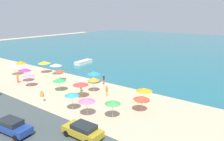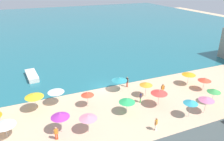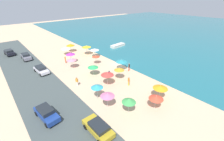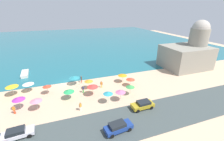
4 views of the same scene
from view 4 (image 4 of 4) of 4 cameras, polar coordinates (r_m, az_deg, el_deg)
The scene contains 27 objects.
ground_plane at distance 39.35m, azimuth -16.96°, elevation -4.41°, with size 160.00×160.00×0.00m, color #D3B08D.
sea at distance 92.07m, azimuth -19.09°, elevation 10.42°, with size 150.00×110.00×0.05m, color #216875.
coastal_road at distance 24.38m, azimuth -14.15°, elevation -22.77°, with size 80.00×8.00×0.06m, color #414B4A.
beach_umbrella_0 at distance 31.82m, azimuth -32.10°, elevation -9.02°, with size 2.15×2.15×2.63m.
beach_umbrella_1 at distance 36.96m, azimuth -14.16°, elevation -2.44°, with size 2.46×2.46×2.32m.
beach_umbrella_2 at distance 31.39m, azimuth -16.13°, elevation -7.47°, with size 2.15×2.15×2.23m.
beach_umbrella_3 at distance 37.06m, azimuth 4.01°, elevation -1.66°, with size 2.25×2.25×2.30m.
beach_umbrella_4 at distance 31.80m, azimuth 6.97°, elevation -5.94°, with size 1.91×1.91×2.40m.
beach_umbrella_5 at distance 35.46m, azimuth 7.07°, elevation -3.16°, with size 2.04×2.04×2.21m.
beach_umbrella_7 at distance 31.54m, azimuth -7.41°, elevation -5.90°, with size 2.30×2.30×2.52m.
beach_umbrella_8 at distance 34.82m, azimuth -23.58°, elevation -5.43°, with size 1.79×1.79×2.19m.
beach_umbrella_9 at distance 37.50m, azimuth -33.89°, elevation -4.88°, with size 2.47×2.47×2.61m.
beach_umbrella_10 at distance 30.32m, azimuth -27.01°, elevation -10.10°, with size 2.09×2.09×2.27m.
beach_umbrella_11 at distance 28.82m, azimuth -1.52°, elevation -8.55°, with size 1.88×1.88×2.55m.
beach_umbrella_13 at distance 29.64m, azimuth 3.29°, elevation -7.98°, with size 2.04×2.04×2.37m.
beach_umbrella_14 at distance 34.22m, azimuth -8.89°, elevation -3.80°, with size 1.94×1.94×2.46m.
beach_umbrella_15 at distance 37.42m, azimuth -29.34°, elevation -4.31°, with size 2.32×2.32×2.37m.
bather_0 at distance 31.80m, azimuth -33.31°, elevation -12.27°, with size 0.57×0.24×1.66m.
bather_1 at distance 33.54m, azimuth -10.98°, elevation -6.94°, with size 0.39×0.47×1.59m.
bather_2 at distance 35.04m, azimuth -4.05°, elevation -5.13°, with size 0.54×0.33×1.67m.
bather_3 at distance 38.07m, azimuth -11.60°, elevation -3.11°, with size 0.30×0.56×1.79m.
bather_4 at distance 28.13m, azimuth -11.95°, elevation -13.12°, with size 0.50×0.37×1.71m.
parked_car_0 at distance 28.70m, azimuth 11.64°, elevation -12.61°, with size 4.19×1.98×1.44m.
parked_car_3 at distance 23.76m, azimuth 2.39°, elevation -20.65°, with size 4.43×2.20×1.50m.
parked_car_4 at distance 26.57m, azimuth -32.34°, elevation -19.48°, with size 4.33×2.08×1.39m.
skiff_nearshore at distance 48.24m, azimuth -30.25°, elevation -1.03°, with size 2.20×5.67×0.77m.
harbor_fortress at distance 52.38m, azimuth 27.38°, elevation 6.19°, with size 13.25×10.48×14.26m.
Camera 4 is at (-0.30, -35.48, 17.02)m, focal length 24.00 mm.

